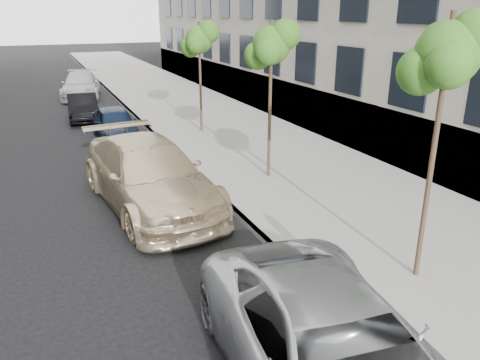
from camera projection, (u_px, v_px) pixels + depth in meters
sidewalk at (169, 96)px, 29.14m from camera, size 6.40×72.00×0.14m
curb at (118, 100)px, 27.97m from camera, size 0.15×72.00×0.14m
tree_near at (449, 55)px, 7.87m from camera, size 1.51×1.31×4.99m
tree_mid at (272, 46)px, 13.56m from camera, size 1.51×1.31×4.74m
tree_far at (200, 40)px, 19.22m from camera, size 1.53×1.33×4.59m
minivan at (334, 356)px, 6.15m from camera, size 3.25×5.93×1.57m
suv at (149, 175)px, 12.63m from camera, size 3.16×6.41×1.79m
sedan_blue at (115, 124)px, 19.35m from camera, size 1.62×3.98×1.35m
sedan_black at (83, 107)px, 22.97m from camera, size 1.62×3.99×1.29m
sedan_rear at (81, 85)px, 28.86m from camera, size 2.97×5.55×1.53m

